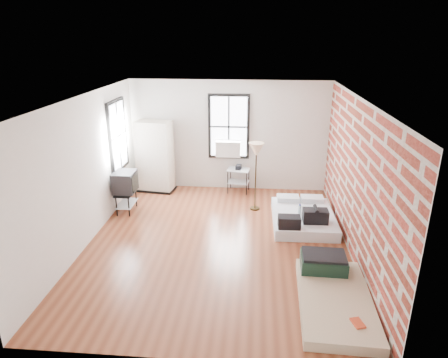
# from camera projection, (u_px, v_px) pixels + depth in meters

# --- Properties ---
(ground) EXTENTS (6.00, 6.00, 0.00)m
(ground) POSITION_uv_depth(u_px,v_px,m) (217.00, 243.00, 7.80)
(ground) COLOR brown
(ground) RESTS_ON ground
(room_shell) EXTENTS (5.02, 6.02, 2.80)m
(room_shell) POSITION_uv_depth(u_px,v_px,m) (231.00, 152.00, 7.52)
(room_shell) COLOR silver
(room_shell) RESTS_ON ground
(mattress_main) EXTENTS (1.31, 1.76, 0.56)m
(mattress_main) POSITION_uv_depth(u_px,v_px,m) (303.00, 217.00, 8.54)
(mattress_main) COLOR white
(mattress_main) RESTS_ON ground
(mattress_bare) EXTENTS (1.13, 2.04, 0.43)m
(mattress_bare) POSITION_uv_depth(u_px,v_px,m) (332.00, 291.00, 6.12)
(mattress_bare) COLOR #CCB193
(mattress_bare) RESTS_ON ground
(wardrobe) EXTENTS (0.98, 0.65, 1.82)m
(wardrobe) POSITION_uv_depth(u_px,v_px,m) (155.00, 157.00, 10.11)
(wardrobe) COLOR black
(wardrobe) RESTS_ON ground
(side_table) EXTENTS (0.60, 0.50, 0.72)m
(side_table) POSITION_uv_depth(u_px,v_px,m) (238.00, 174.00, 10.15)
(side_table) COLOR black
(side_table) RESTS_ON ground
(floor_lamp) EXTENTS (0.34, 0.34, 1.59)m
(floor_lamp) POSITION_uv_depth(u_px,v_px,m) (256.00, 153.00, 8.84)
(floor_lamp) COLOR #2F240F
(floor_lamp) RESTS_ON ground
(tv_stand) EXTENTS (0.48, 0.67, 0.95)m
(tv_stand) POSITION_uv_depth(u_px,v_px,m) (125.00, 183.00, 8.96)
(tv_stand) COLOR black
(tv_stand) RESTS_ON ground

